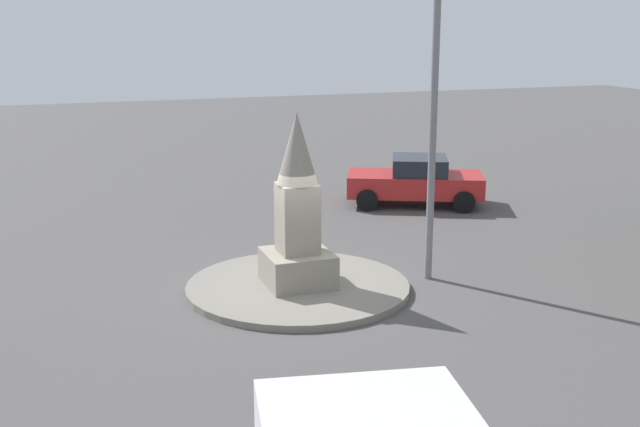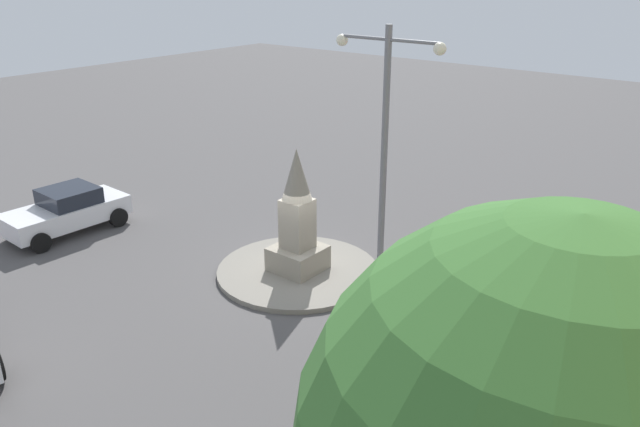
# 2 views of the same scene
# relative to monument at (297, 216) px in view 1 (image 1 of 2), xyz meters

# --- Properties ---
(ground_plane) EXTENTS (80.00, 80.00, 0.00)m
(ground_plane) POSITION_rel_monument_xyz_m (0.00, 0.00, -1.61)
(ground_plane) COLOR #4F4C4C
(traffic_island) EXTENTS (4.69, 4.69, 0.14)m
(traffic_island) POSITION_rel_monument_xyz_m (0.00, 0.00, -1.54)
(traffic_island) COLOR gray
(traffic_island) RESTS_ON ground
(monument) EXTENTS (1.36, 1.36, 3.61)m
(monument) POSITION_rel_monument_xyz_m (0.00, 0.00, 0.00)
(monument) COLOR gray
(monument) RESTS_ON traffic_island
(streetlamp) EXTENTS (2.85, 0.28, 7.14)m
(streetlamp) POSITION_rel_monument_xyz_m (2.94, -0.21, 2.74)
(streetlamp) COLOR slate
(streetlamp) RESTS_ON ground
(car_red_far_side) EXTENTS (4.43, 3.32, 1.48)m
(car_red_far_side) POSITION_rel_monument_xyz_m (5.77, 6.19, -0.86)
(car_red_far_side) COLOR #B22323
(car_red_far_side) RESTS_ON ground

